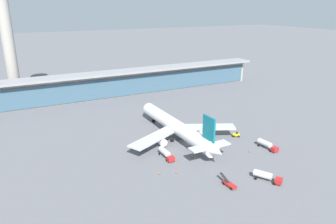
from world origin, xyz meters
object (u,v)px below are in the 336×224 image
service_truck_under_wing_red (166,153)px  service_truck_at_far_stand_red (267,144)px  service_truck_by_tail_yellow (236,135)px  safety_cone_charlie (177,172)px  service_truck_near_nose_red (229,184)px  service_truck_mid_apron_red (266,176)px  service_truck_on_taxiway_olive (137,147)px  airliner_on_stand (177,127)px  control_tower (6,31)px  safety_cone_alpha (159,173)px  safety_cone_delta (249,151)px  safety_cone_bravo (192,156)px

service_truck_under_wing_red → service_truck_at_far_stand_red: (37.35, -11.04, 0.00)m
service_truck_by_tail_yellow → safety_cone_charlie: service_truck_by_tail_yellow is taller
service_truck_near_nose_red → service_truck_by_tail_yellow: (26.33, 29.18, 0.07)m
service_truck_mid_apron_red → service_truck_at_far_stand_red: (17.04, 17.43, 0.00)m
service_truck_mid_apron_red → service_truck_by_tail_yellow: service_truck_mid_apron_red is taller
service_truck_under_wing_red → service_truck_on_taxiway_olive: service_truck_under_wing_red is taller
airliner_on_stand → control_tower: control_tower is taller
airliner_on_stand → service_truck_at_far_stand_red: size_ratio=7.01×
service_truck_near_nose_red → service_truck_under_wing_red: bearing=107.7°
service_truck_near_nose_red → service_truck_under_wing_red: size_ratio=0.80×
service_truck_on_taxiway_olive → safety_cone_alpha: (-0.79, -20.61, -0.49)m
service_truck_mid_apron_red → safety_cone_delta: (9.28, 18.25, -1.39)m
service_truck_on_taxiway_olive → control_tower: size_ratio=0.08×
service_truck_under_wing_red → service_truck_mid_apron_red: 34.98m
service_truck_at_far_stand_red → safety_cone_bravo: (-28.78, 6.80, -1.39)m
service_truck_at_far_stand_red → safety_cone_alpha: bearing=177.9°
service_truck_mid_apron_red → control_tower: control_tower is taller
service_truck_under_wing_red → safety_cone_delta: size_ratio=12.32×
airliner_on_stand → service_truck_on_taxiway_olive: airliner_on_stand is taller
service_truck_on_taxiway_olive → control_tower: bearing=110.7°
service_truck_by_tail_yellow → safety_cone_delta: 14.58m
safety_cone_alpha → safety_cone_delta: same height
service_truck_mid_apron_red → safety_cone_bravo: (-11.74, 24.23, -1.39)m
safety_cone_delta → safety_cone_alpha: bearing=178.7°
service_truck_on_taxiway_olive → service_truck_at_far_stand_red: 49.06m
control_tower → safety_cone_charlie: bearing=-71.0°
service_truck_on_taxiway_olive → safety_cone_charlie: bearing=-78.7°
service_truck_by_tail_yellow → control_tower: (-76.97, 103.25, 37.65)m
safety_cone_alpha → safety_cone_bravo: size_ratio=1.00×
service_truck_under_wing_red → safety_cone_bravo: service_truck_under_wing_red is taller
service_truck_under_wing_red → safety_cone_alpha: size_ratio=12.32×
service_truck_under_wing_red → control_tower: control_tower is taller
airliner_on_stand → service_truck_on_taxiway_olive: size_ratio=10.31×
airliner_on_stand → safety_cone_charlie: size_ratio=87.70×
airliner_on_stand → safety_cone_delta: size_ratio=87.70×
control_tower → safety_cone_charlie: control_tower is taller
safety_cone_bravo → safety_cone_charlie: size_ratio=1.00×
service_truck_under_wing_red → service_truck_mid_apron_red: bearing=-54.5°
airliner_on_stand → service_truck_near_nose_red: 38.92m
safety_cone_bravo → safety_cone_alpha: bearing=-161.8°
service_truck_by_tail_yellow → safety_cone_alpha: size_ratio=4.75×
service_truck_near_nose_red → service_truck_under_wing_red: service_truck_under_wing_red is taller
airliner_on_stand → service_truck_by_tail_yellow: bearing=-22.2°
service_truck_mid_apron_red → control_tower: (-62.76, 135.21, 36.82)m
service_truck_under_wing_red → safety_cone_bravo: size_ratio=12.32×
service_truck_at_far_stand_red → safety_cone_delta: service_truck_at_far_stand_red is taller
safety_cone_alpha → safety_cone_delta: size_ratio=1.00×
service_truck_at_far_stand_red → control_tower: (-79.80, 117.77, 36.82)m
service_truck_at_far_stand_red → safety_cone_delta: (-7.76, 0.81, -1.39)m
safety_cone_delta → service_truck_under_wing_red: bearing=160.9°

